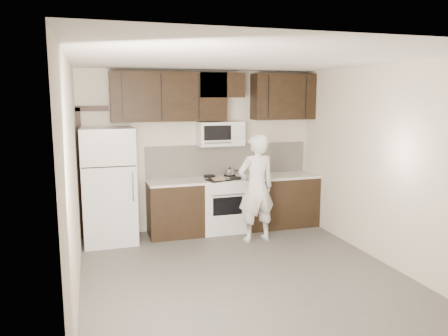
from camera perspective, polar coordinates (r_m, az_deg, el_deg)
name	(u,v)px	position (r m, az deg, el deg)	size (l,w,h in m)	color
floor	(244,276)	(5.74, 2.61, -13.92)	(4.50, 4.50, 0.00)	#55524F
back_wall	(200,151)	(7.49, -3.13, 2.28)	(4.00, 4.00, 0.00)	beige
ceiling	(246,59)	(5.29, 2.83, 14.03)	(4.50, 4.50, 0.00)	white
counter_run	(239,203)	(7.53, 1.98, -4.60)	(2.95, 0.64, 0.91)	black
stove	(222,204)	(7.43, -0.23, -4.73)	(0.76, 0.66, 0.94)	white
backsplash	(228,159)	(7.63, 0.55, 1.14)	(2.90, 0.02, 0.54)	beige
upper_cabinets	(214,96)	(7.32, -1.26, 9.45)	(3.48, 0.35, 0.78)	black
microwave	(220,134)	(7.35, -0.51, 4.52)	(0.76, 0.42, 0.40)	white
refrigerator	(109,186)	(6.99, -14.79, -2.26)	(0.80, 0.76, 1.80)	white
door_trim	(83,162)	(7.25, -17.94, 0.79)	(0.50, 0.08, 2.12)	black
saucepan	(230,172)	(7.52, 0.76, -0.57)	(0.28, 0.16, 0.16)	silver
baking_tray	(219,180)	(7.13, -0.67, -1.55)	(0.37, 0.28, 0.02)	black
pizza	(219,179)	(7.13, -0.67, -1.41)	(0.25, 0.25, 0.02)	#C7B585
person	(256,188)	(6.86, 4.24, -2.59)	(0.62, 0.41, 1.71)	white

